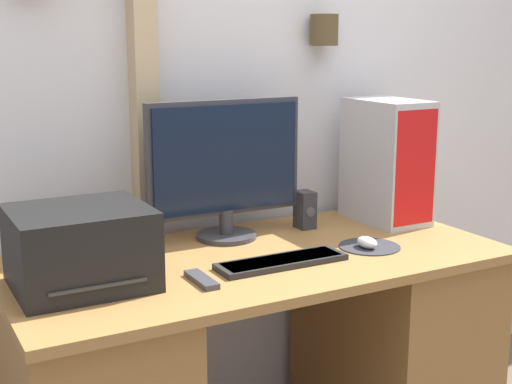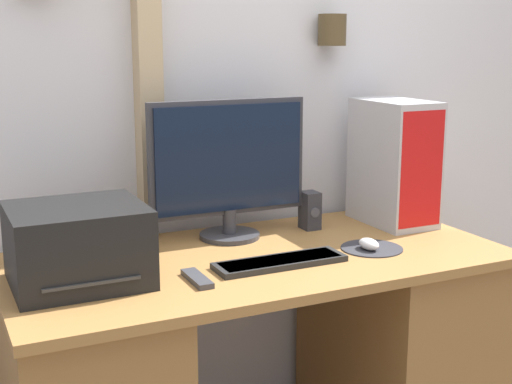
# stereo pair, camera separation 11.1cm
# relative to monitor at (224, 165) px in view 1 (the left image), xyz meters

# --- Properties ---
(wall_back) EXTENTS (6.40, 0.15, 2.70)m
(wall_back) POSITION_rel_monitor_xyz_m (-0.00, 0.20, 0.34)
(wall_back) COLOR silver
(wall_back) RESTS_ON ground_plane
(desk) EXTENTS (1.55, 0.75, 0.76)m
(desk) POSITION_rel_monitor_xyz_m (0.00, -0.22, -0.62)
(desk) COLOR olive
(desk) RESTS_ON ground_plane
(monitor) EXTENTS (0.55, 0.20, 0.47)m
(monitor) POSITION_rel_monitor_xyz_m (0.00, 0.00, 0.00)
(monitor) COLOR #333338
(monitor) RESTS_ON desk
(keyboard) EXTENTS (0.41, 0.12, 0.02)m
(keyboard) POSITION_rel_monitor_xyz_m (0.02, -0.34, -0.24)
(keyboard) COLOR black
(keyboard) RESTS_ON desk
(mousepad) EXTENTS (0.20, 0.20, 0.00)m
(mousepad) POSITION_rel_monitor_xyz_m (0.37, -0.32, -0.25)
(mousepad) COLOR #2D2D33
(mousepad) RESTS_ON desk
(mouse) EXTENTS (0.05, 0.08, 0.04)m
(mouse) POSITION_rel_monitor_xyz_m (0.35, -0.33, -0.23)
(mouse) COLOR silver
(mouse) RESTS_ON mousepad
(computer_tower) EXTENTS (0.20, 0.32, 0.45)m
(computer_tower) POSITION_rel_monitor_xyz_m (0.62, -0.07, -0.03)
(computer_tower) COLOR #B2B2B7
(computer_tower) RESTS_ON desk
(printer) EXTENTS (0.36, 0.33, 0.22)m
(printer) POSITION_rel_monitor_xyz_m (-0.55, -0.24, -0.14)
(printer) COLOR black
(printer) RESTS_ON desk
(speaker_left) EXTENTS (0.06, 0.07, 0.13)m
(speaker_left) POSITION_rel_monitor_xyz_m (-0.31, -0.04, -0.19)
(speaker_left) COLOR #2D2D33
(speaker_left) RESTS_ON desk
(speaker_right) EXTENTS (0.06, 0.07, 0.13)m
(speaker_right) POSITION_rel_monitor_xyz_m (0.31, -0.02, -0.19)
(speaker_right) COLOR #2D2D33
(speaker_right) RESTS_ON desk
(remote_control) EXTENTS (0.04, 0.15, 0.02)m
(remote_control) POSITION_rel_monitor_xyz_m (-0.25, -0.37, -0.24)
(remote_control) COLOR #38383D
(remote_control) RESTS_ON desk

